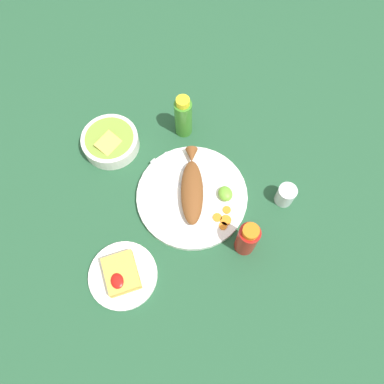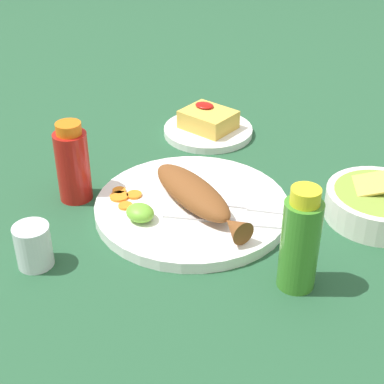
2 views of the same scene
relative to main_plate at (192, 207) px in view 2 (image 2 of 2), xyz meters
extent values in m
plane|color=#235133|center=(0.00, 0.00, -0.01)|extent=(4.00, 4.00, 0.00)
cylinder|color=white|center=(0.00, 0.00, 0.00)|extent=(0.31, 0.31, 0.02)
ellipsoid|color=brown|center=(0.00, 0.00, 0.03)|extent=(0.20, 0.12, 0.04)
cone|color=brown|center=(-0.11, 0.04, 0.03)|extent=(0.05, 0.05, 0.04)
cube|color=silver|center=(-0.03, -0.02, 0.01)|extent=(0.11, 0.06, 0.00)
cube|color=silver|center=(-0.11, -0.06, 0.01)|extent=(0.07, 0.05, 0.00)
cube|color=silver|center=(-0.04, 0.03, 0.01)|extent=(0.10, 0.07, 0.00)
cube|color=silver|center=(-0.12, -0.02, 0.01)|extent=(0.07, 0.05, 0.00)
cylinder|color=orange|center=(0.10, 0.06, 0.01)|extent=(0.03, 0.03, 0.00)
cylinder|color=orange|center=(0.11, 0.05, 0.01)|extent=(0.02, 0.02, 0.00)
cylinder|color=orange|center=(0.09, 0.04, 0.01)|extent=(0.02, 0.02, 0.00)
cylinder|color=orange|center=(0.07, 0.08, 0.01)|extent=(0.02, 0.02, 0.00)
ellipsoid|color=#6BB233|center=(0.03, 0.09, 0.02)|extent=(0.05, 0.04, 0.03)
cylinder|color=#B21914|center=(0.18, 0.09, 0.05)|extent=(0.05, 0.05, 0.12)
cylinder|color=orange|center=(0.18, 0.09, 0.12)|extent=(0.04, 0.04, 0.02)
cylinder|color=#3D8428|center=(-0.22, 0.05, 0.06)|extent=(0.05, 0.05, 0.13)
cylinder|color=yellow|center=(-0.22, 0.05, 0.13)|extent=(0.04, 0.04, 0.02)
cylinder|color=silver|center=(0.09, 0.24, 0.02)|extent=(0.05, 0.05, 0.06)
cylinder|color=white|center=(0.09, 0.24, 0.01)|extent=(0.04, 0.04, 0.03)
cylinder|color=white|center=(0.15, -0.24, 0.00)|extent=(0.18, 0.18, 0.01)
cube|color=gold|center=(0.15, -0.24, 0.02)|extent=(0.10, 0.08, 0.04)
ellipsoid|color=#AD140F|center=(0.17, -0.25, 0.04)|extent=(0.04, 0.03, 0.01)
cylinder|color=white|center=(-0.24, -0.18, 0.01)|extent=(0.17, 0.17, 0.05)
cylinder|color=olive|center=(-0.24, -0.18, 0.03)|extent=(0.14, 0.14, 0.02)
cube|color=gold|center=(-0.21, -0.18, 0.04)|extent=(0.10, 0.09, 0.02)
camera|label=1|loc=(0.38, -0.13, 0.97)|focal=35.00mm
camera|label=2|loc=(-0.50, 0.61, 0.52)|focal=55.00mm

